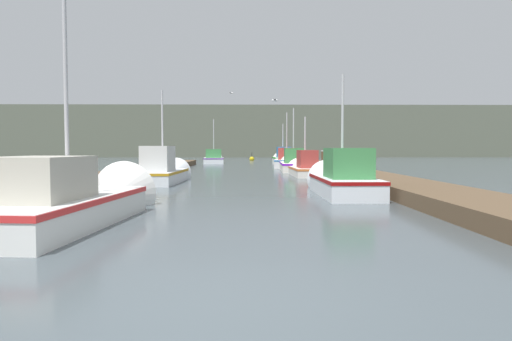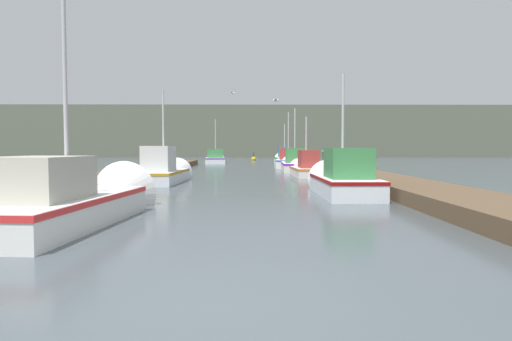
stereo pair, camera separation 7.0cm
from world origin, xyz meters
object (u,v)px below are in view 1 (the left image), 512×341
object	(u,v)px
fishing_boat_1	(340,179)
fishing_boat_5	(287,161)
mooring_piling_0	(324,162)
seagull_1	(275,100)
fishing_boat_4	(293,164)
seagull_lead	(232,93)
fishing_boat_2	(164,171)
fishing_boat_0	(77,200)
channel_buoy	(252,159)
fishing_boat_6	(283,159)
mooring_piling_1	(350,170)
fishing_boat_3	(304,168)
fishing_boat_7	(214,159)

from	to	relation	value
fishing_boat_1	fishing_boat_5	bearing A→B (deg)	89.76
mooring_piling_0	seagull_1	world-z (taller)	seagull_1
fishing_boat_4	seagull_lead	xyz separation A→B (m)	(-4.14, 5.03, 5.11)
fishing_boat_2	fishing_boat_5	xyz separation A→B (m)	(6.53, 15.05, 0.01)
fishing_boat_0	channel_buoy	distance (m)	43.17
fishing_boat_0	fishing_boat_6	xyz separation A→B (m)	(6.40, 30.18, 0.10)
fishing_boat_4	fishing_boat_5	bearing A→B (deg)	91.29
fishing_boat_2	fishing_boat_5	distance (m)	16.41
fishing_boat_6	mooring_piling_1	world-z (taller)	fishing_boat_6
fishing_boat_5	fishing_boat_3	bearing A→B (deg)	-84.93
mooring_piling_0	mooring_piling_1	distance (m)	8.10
fishing_boat_2	fishing_boat_1	bearing A→B (deg)	-35.59
fishing_boat_3	seagull_lead	distance (m)	12.10
mooring_piling_1	fishing_boat_1	bearing A→B (deg)	-108.28
seagull_lead	seagull_1	bearing A→B (deg)	-138.99
seagull_1	fishing_boat_7	bearing A→B (deg)	16.29
seagull_1	fishing_boat_4	bearing A→B (deg)	-5.95
fishing_boat_4	fishing_boat_6	bearing A→B (deg)	91.24
fishing_boat_1	mooring_piling_1	size ratio (longest dim) A/B	4.17
fishing_boat_7	mooring_piling_1	distance (m)	26.96
fishing_boat_2	channel_buoy	xyz separation A→B (m)	(3.96, 32.59, -0.30)
fishing_boat_0	channel_buoy	bearing A→B (deg)	90.04
fishing_boat_0	mooring_piling_1	distance (m)	10.92
fishing_boat_7	seagull_lead	bearing A→B (deg)	-80.97
fishing_boat_3	channel_buoy	world-z (taller)	fishing_boat_3
fishing_boat_4	fishing_boat_7	size ratio (longest dim) A/B	1.25
mooring_piling_0	fishing_boat_5	bearing A→B (deg)	97.96
fishing_boat_0	fishing_boat_4	distance (m)	20.97
fishing_boat_4	seagull_1	distance (m)	9.33
channel_buoy	fishing_boat_7	bearing A→B (deg)	-112.30
fishing_boat_0	fishing_boat_7	world-z (taller)	fishing_boat_0
mooring_piling_0	mooring_piling_1	bearing A→B (deg)	-92.24
fishing_boat_6	seagull_lead	xyz separation A→B (m)	(-4.23, -5.15, 5.02)
fishing_boat_2	mooring_piling_0	distance (m)	9.72
fishing_boat_1	fishing_boat_2	size ratio (longest dim) A/B	0.96
seagull_1	fishing_boat_2	bearing A→B (deg)	106.44
fishing_boat_1	mooring_piling_0	distance (m)	10.95
fishing_boat_7	seagull_1	world-z (taller)	fishing_boat_7
fishing_boat_6	mooring_piling_0	bearing A→B (deg)	-86.48
fishing_boat_5	mooring_piling_1	size ratio (longest dim) A/B	5.00
fishing_boat_3	fishing_boat_7	distance (m)	20.14
fishing_boat_6	channel_buoy	world-z (taller)	fishing_boat_6
fishing_boat_1	seagull_1	world-z (taller)	fishing_boat_1
fishing_boat_5	seagull_1	world-z (taller)	fishing_boat_5
fishing_boat_5	seagull_lead	bearing A→B (deg)	-169.32
fishing_boat_4	fishing_boat_7	world-z (taller)	fishing_boat_7
fishing_boat_6	mooring_piling_1	bearing A→B (deg)	-89.17
fishing_boat_7	mooring_piling_0	bearing A→B (deg)	-70.91
mooring_piling_1	fishing_boat_4	bearing A→B (deg)	94.90
fishing_boat_1	fishing_boat_4	world-z (taller)	fishing_boat_4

